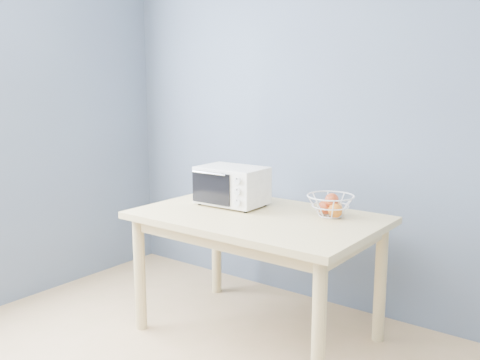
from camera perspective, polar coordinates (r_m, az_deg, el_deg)
The scene contains 4 objects.
room at distance 1.68m, azimuth -18.98°, elevation 2.49°, with size 4.01×4.51×2.61m.
dining_table at distance 3.16m, azimuth 1.87°, elevation -5.47°, with size 1.40×0.90×0.75m.
toaster_oven at distance 3.34m, azimuth -1.11°, elevation -0.53°, with size 0.42×0.32×0.25m.
fruit_basket at distance 3.11m, azimuth 9.72°, elevation -2.62°, with size 0.32×0.32×0.14m.
Camera 1 is at (1.39, -0.93, 1.52)m, focal length 40.00 mm.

